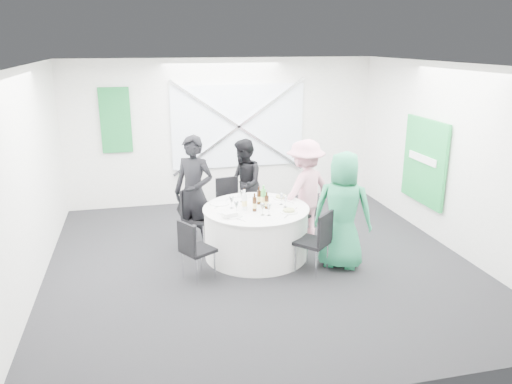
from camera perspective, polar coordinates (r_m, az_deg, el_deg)
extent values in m
plane|color=black|center=(7.41, 0.36, -7.86)|extent=(6.00, 6.00, 0.00)
plane|color=white|center=(6.73, 0.40, 14.33)|extent=(6.00, 6.00, 0.00)
plane|color=white|center=(9.81, -3.79, 6.90)|extent=(6.00, 0.00, 6.00)
plane|color=white|center=(4.23, 10.10, -7.15)|extent=(6.00, 0.00, 6.00)
plane|color=white|center=(6.90, -24.63, 1.03)|extent=(0.00, 6.00, 6.00)
plane|color=white|center=(8.16, 21.35, 3.70)|extent=(0.00, 6.00, 6.00)
cube|color=silver|center=(9.81, -2.02, 7.51)|extent=(2.60, 0.03, 1.60)
cube|color=silver|center=(9.77, -1.98, 7.48)|extent=(2.63, 0.05, 1.84)
cube|color=silver|center=(9.77, -1.98, 7.48)|extent=(2.63, 0.05, 1.84)
cube|color=#166F34|center=(9.59, -15.75, 7.89)|extent=(0.55, 0.04, 1.20)
cube|color=green|center=(8.66, 18.68, 3.33)|extent=(0.05, 1.20, 1.40)
cylinder|color=silver|center=(7.44, 0.00, -4.65)|extent=(1.52, 1.52, 0.74)
cylinder|color=silver|center=(7.31, 0.00, -1.88)|extent=(1.56, 1.56, 0.02)
cube|color=black|center=(8.34, -2.85, -1.72)|extent=(0.48, 0.48, 0.05)
cube|color=black|center=(8.44, -3.34, 0.25)|extent=(0.39, 0.11, 0.44)
cylinder|color=silver|center=(8.62, -2.17, -2.71)|extent=(0.02, 0.02, 0.42)
cylinder|color=silver|center=(8.51, -4.27, -3.00)|extent=(0.02, 0.02, 0.42)
cylinder|color=silver|center=(8.32, -1.35, -3.42)|extent=(0.02, 0.02, 0.42)
cylinder|color=silver|center=(8.21, -3.51, -3.73)|extent=(0.02, 0.02, 0.42)
cube|color=black|center=(7.84, -6.50, -3.02)|extent=(0.58, 0.58, 0.05)
cube|color=black|center=(7.86, -7.79, -1.11)|extent=(0.27, 0.34, 0.44)
cylinder|color=silver|center=(8.14, -6.85, -4.01)|extent=(0.02, 0.02, 0.42)
cylinder|color=silver|center=(7.88, -8.12, -4.80)|extent=(0.02, 0.02, 0.42)
cylinder|color=silver|center=(7.98, -4.79, -4.39)|extent=(0.02, 0.02, 0.42)
cylinder|color=silver|center=(7.71, -6.01, -5.20)|extent=(0.02, 0.02, 0.42)
cube|color=black|center=(8.12, 5.07, -2.53)|extent=(0.52, 0.52, 0.05)
cube|color=black|center=(8.18, 5.93, -0.73)|extent=(0.22, 0.33, 0.41)
cylinder|color=silver|center=(8.22, 6.55, -3.93)|extent=(0.02, 0.02, 0.39)
cylinder|color=silver|center=(8.40, 4.91, -3.40)|extent=(0.02, 0.02, 0.39)
cylinder|color=silver|center=(7.99, 5.15, -4.49)|extent=(0.02, 0.02, 0.39)
cylinder|color=silver|center=(8.18, 3.50, -3.94)|extent=(0.02, 0.02, 0.39)
cube|color=black|center=(6.96, 6.42, -5.73)|extent=(0.58, 0.58, 0.05)
cube|color=black|center=(6.79, 7.93, -4.18)|extent=(0.32, 0.29, 0.44)
cylinder|color=silver|center=(6.85, 6.92, -8.23)|extent=(0.02, 0.02, 0.42)
cylinder|color=silver|center=(7.12, 8.18, -7.28)|extent=(0.02, 0.02, 0.42)
cylinder|color=silver|center=(6.99, 4.51, -7.61)|extent=(0.02, 0.02, 0.42)
cylinder|color=silver|center=(7.25, 5.84, -6.70)|extent=(0.02, 0.02, 0.42)
cube|color=black|center=(6.78, -6.62, -6.63)|extent=(0.52, 0.52, 0.05)
cube|color=black|center=(6.59, -7.95, -5.24)|extent=(0.22, 0.33, 0.41)
cylinder|color=silver|center=(6.90, -8.38, -8.21)|extent=(0.02, 0.02, 0.39)
cylinder|color=silver|center=(6.67, -6.81, -9.06)|extent=(0.02, 0.02, 0.39)
cylinder|color=silver|center=(7.06, -6.33, -7.51)|extent=(0.02, 0.02, 0.39)
cylinder|color=silver|center=(6.84, -4.72, -8.31)|extent=(0.02, 0.02, 0.39)
imported|color=black|center=(7.66, -7.10, -0.09)|extent=(0.77, 0.71, 1.76)
imported|color=black|center=(8.46, -1.42, 0.90)|extent=(0.45, 0.77, 1.54)
imported|color=pink|center=(7.96, 5.61, 0.16)|extent=(1.17, 0.92, 1.64)
imported|color=#25885A|center=(7.05, 9.87, -2.11)|extent=(0.97, 0.87, 1.67)
cylinder|color=white|center=(7.85, -1.15, -0.41)|extent=(0.27, 0.27, 0.01)
cylinder|color=white|center=(7.49, -4.20, -1.29)|extent=(0.30, 0.30, 0.01)
cylinder|color=white|center=(7.74, 2.92, -0.66)|extent=(0.27, 0.27, 0.01)
cylinder|color=#869B53|center=(7.74, 2.92, -0.52)|extent=(0.18, 0.18, 0.02)
cylinder|color=white|center=(7.13, 3.77, -2.24)|extent=(0.26, 0.26, 0.01)
cylinder|color=#869B53|center=(7.13, 3.77, -2.09)|extent=(0.17, 0.17, 0.02)
cylinder|color=white|center=(6.96, -2.67, -2.72)|extent=(0.27, 0.27, 0.01)
cube|color=silver|center=(6.91, -3.04, -2.56)|extent=(0.23, 0.19, 0.05)
cylinder|color=#371B0A|center=(7.32, -1.32, -0.89)|extent=(0.06, 0.06, 0.21)
cylinder|color=#371B0A|center=(7.28, -1.33, 0.14)|extent=(0.02, 0.02, 0.06)
cylinder|color=#E8D47A|center=(7.32, -1.32, -1.05)|extent=(0.06, 0.06, 0.07)
cylinder|color=#371B0A|center=(7.43, 0.34, -0.62)|extent=(0.06, 0.06, 0.21)
cylinder|color=#371B0A|center=(7.39, 0.34, 0.38)|extent=(0.02, 0.02, 0.06)
cylinder|color=#E8D47A|center=(7.43, 0.34, -0.78)|extent=(0.06, 0.06, 0.07)
cylinder|color=#371B0A|center=(7.24, 1.23, -1.17)|extent=(0.06, 0.06, 0.19)
cylinder|color=#371B0A|center=(7.20, 1.24, -0.21)|extent=(0.02, 0.02, 0.06)
cylinder|color=#E8D47A|center=(7.24, 1.23, -1.32)|extent=(0.06, 0.06, 0.07)
cylinder|color=#371B0A|center=(7.12, -0.17, -1.41)|extent=(0.06, 0.06, 0.21)
cylinder|color=#371B0A|center=(7.08, -0.17, -0.38)|extent=(0.02, 0.02, 0.06)
cylinder|color=#E8D47A|center=(7.13, -0.17, -1.57)|extent=(0.06, 0.06, 0.07)
cylinder|color=green|center=(7.32, 0.86, -0.68)|extent=(0.08, 0.08, 0.26)
cylinder|color=green|center=(7.27, 0.86, 0.53)|extent=(0.03, 0.03, 0.06)
cylinder|color=#E8D47A|center=(7.33, 0.86, -0.88)|extent=(0.08, 0.08, 0.09)
cylinder|color=white|center=(7.19, -1.33, -1.10)|extent=(0.08, 0.08, 0.24)
cylinder|color=white|center=(7.15, -1.34, 0.03)|extent=(0.03, 0.03, 0.06)
cylinder|color=#E8D47A|center=(7.20, -1.33, -1.28)|extent=(0.08, 0.08, 0.08)
cylinder|color=white|center=(7.00, 0.75, -2.63)|extent=(0.06, 0.06, 0.00)
cylinder|color=white|center=(6.98, 0.76, -2.23)|extent=(0.01, 0.01, 0.10)
cone|color=white|center=(6.96, 0.76, -1.64)|extent=(0.07, 0.07, 0.08)
cylinder|color=white|center=(7.34, 3.35, -1.73)|extent=(0.06, 0.06, 0.00)
cylinder|color=white|center=(7.32, 3.35, -1.34)|extent=(0.01, 0.01, 0.10)
cone|color=white|center=(7.30, 3.37, -0.77)|extent=(0.07, 0.07, 0.08)
cylinder|color=white|center=(7.08, -2.25, -2.42)|extent=(0.06, 0.06, 0.00)
cylinder|color=white|center=(7.06, -2.25, -2.02)|extent=(0.01, 0.01, 0.10)
cone|color=white|center=(7.04, -2.26, -1.43)|extent=(0.07, 0.07, 0.08)
cylinder|color=white|center=(7.29, -2.80, -1.84)|extent=(0.06, 0.06, 0.00)
cylinder|color=white|center=(7.28, -2.81, -1.45)|extent=(0.01, 0.01, 0.10)
cone|color=white|center=(7.25, -2.82, -0.88)|extent=(0.07, 0.07, 0.08)
cylinder|color=white|center=(7.57, -1.62, -1.10)|extent=(0.06, 0.06, 0.00)
cylinder|color=white|center=(7.56, -1.63, -0.72)|extent=(0.01, 0.01, 0.10)
cone|color=white|center=(7.54, -1.63, -0.17)|extent=(0.07, 0.07, 0.08)
cylinder|color=white|center=(7.46, 2.90, -1.41)|extent=(0.06, 0.06, 0.00)
cylinder|color=white|center=(7.44, 2.90, -1.03)|extent=(0.01, 0.01, 0.10)
cone|color=white|center=(7.42, 2.91, -0.47)|extent=(0.07, 0.07, 0.08)
cylinder|color=white|center=(6.99, 1.49, -2.68)|extent=(0.06, 0.06, 0.00)
cylinder|color=white|center=(6.97, 1.49, -2.27)|extent=(0.01, 0.01, 0.10)
cone|color=white|center=(6.94, 1.49, -1.68)|extent=(0.07, 0.07, 0.08)
cube|color=silver|center=(7.56, 3.95, -1.17)|extent=(0.09, 0.14, 0.01)
cube|color=silver|center=(7.79, 2.02, -0.58)|extent=(0.09, 0.14, 0.01)
cube|color=silver|center=(7.03, -4.00, -2.57)|extent=(0.10, 0.13, 0.01)
cube|color=silver|center=(6.80, -1.71, -3.24)|extent=(0.11, 0.13, 0.01)
cube|color=silver|center=(6.94, 3.47, -2.82)|extent=(0.11, 0.13, 0.01)
cube|color=silver|center=(7.25, 4.51, -1.97)|extent=(0.10, 0.13, 0.01)
cube|color=silver|center=(7.66, -3.32, -0.89)|extent=(0.10, 0.13, 0.01)
cube|color=silver|center=(7.34, -4.50, -1.73)|extent=(0.09, 0.13, 0.01)
cube|color=silver|center=(7.85, 0.06, -0.43)|extent=(0.15, 0.02, 0.01)
cube|color=silver|center=(7.77, -2.31, -0.63)|extent=(0.15, 0.02, 0.01)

